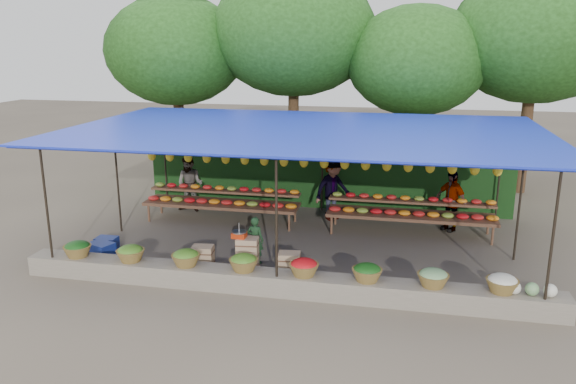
% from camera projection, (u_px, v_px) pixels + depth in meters
% --- Properties ---
extents(ground, '(60.00, 60.00, 0.00)m').
position_uv_depth(ground, '(304.00, 244.00, 13.57)').
color(ground, brown).
rests_on(ground, ground).
extents(stone_curb, '(10.60, 0.55, 0.40)m').
position_uv_depth(stone_curb, '(279.00, 283.00, 10.92)').
color(stone_curb, '#6D6557').
rests_on(stone_curb, ground).
extents(stall_canopy, '(10.80, 6.60, 2.82)m').
position_uv_depth(stall_canopy, '(305.00, 134.00, 12.94)').
color(stall_canopy, black).
rests_on(stall_canopy, ground).
extents(produce_baskets, '(8.98, 0.58, 0.34)m').
position_uv_depth(produce_baskets, '(273.00, 265.00, 10.84)').
color(produce_baskets, brown).
rests_on(produce_baskets, stone_curb).
extents(netting_backdrop, '(10.60, 0.06, 2.50)m').
position_uv_depth(netting_backdrop, '(324.00, 167.00, 16.22)').
color(netting_backdrop, '#1A4117').
rests_on(netting_backdrop, ground).
extents(tree_row, '(16.51, 5.50, 7.12)m').
position_uv_depth(tree_row, '(354.00, 43.00, 18.01)').
color(tree_row, '#392214').
rests_on(tree_row, ground).
extents(fruit_table_left, '(4.21, 0.95, 0.93)m').
position_uv_depth(fruit_table_left, '(222.00, 200.00, 15.19)').
color(fruit_table_left, '#4E2C1F').
rests_on(fruit_table_left, ground).
extents(fruit_table_right, '(4.21, 0.95, 0.93)m').
position_uv_depth(fruit_table_right, '(411.00, 211.00, 14.19)').
color(fruit_table_right, '#4E2C1F').
rests_on(fruit_table_right, ground).
extents(crate_counter, '(2.38, 0.39, 0.77)m').
position_uv_depth(crate_counter, '(246.00, 258.00, 11.85)').
color(crate_counter, tan).
rests_on(crate_counter, ground).
extents(weighing_scale, '(0.30, 0.30, 0.32)m').
position_uv_depth(weighing_scale, '(239.00, 234.00, 11.74)').
color(weighing_scale, red).
rests_on(weighing_scale, crate_counter).
extents(vendor_seated, '(0.43, 0.32, 1.07)m').
position_uv_depth(vendor_seated, '(255.00, 240.00, 12.31)').
color(vendor_seated, '#1B3B1E').
rests_on(vendor_seated, ground).
extents(customer_left, '(0.81, 0.65, 1.61)m').
position_uv_depth(customer_left, '(190.00, 184.00, 16.04)').
color(customer_left, slate).
rests_on(customer_left, ground).
extents(customer_mid, '(1.27, 1.26, 1.76)m').
position_uv_depth(customer_mid, '(333.00, 188.00, 15.27)').
color(customer_mid, slate).
rests_on(customer_mid, ground).
extents(customer_right, '(0.94, 0.93, 1.59)m').
position_uv_depth(customer_right, '(451.00, 201.00, 14.40)').
color(customer_right, slate).
rests_on(customer_right, ground).
extents(blue_crate_front, '(0.66, 0.57, 0.33)m').
position_uv_depth(blue_crate_front, '(101.00, 250.00, 12.75)').
color(blue_crate_front, navy).
rests_on(blue_crate_front, ground).
extents(blue_crate_back, '(0.49, 0.35, 0.29)m').
position_uv_depth(blue_crate_back, '(107.00, 243.00, 13.23)').
color(blue_crate_back, navy).
rests_on(blue_crate_back, ground).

